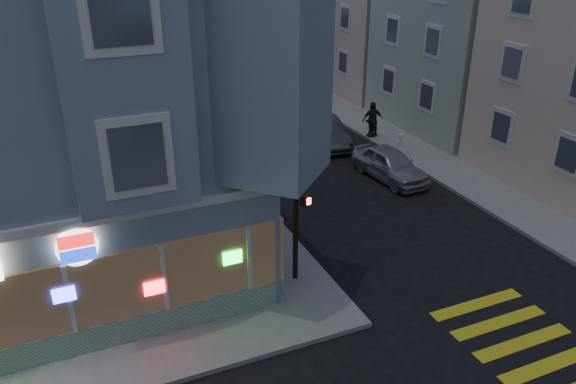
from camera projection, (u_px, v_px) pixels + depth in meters
sidewalk_ne at (459, 86)px, 40.75m from camera, size 24.00×42.00×0.15m
row_house_b at (502, 27)px, 31.42m from camera, size 12.00×8.60×10.50m
row_house_c at (408, 20)px, 39.21m from camera, size 12.00×8.60×9.00m
utility_pole at (318, 26)px, 35.62m from camera, size 2.20×0.30×9.00m
street_tree_near at (284, 26)px, 41.04m from camera, size 3.00×3.00×5.30m
street_tree_far at (248, 13)px, 47.69m from camera, size 3.00×3.00×5.30m
pedestrian_a at (371, 121)px, 30.26m from camera, size 0.96×0.83×1.71m
pedestrian_b at (373, 120)px, 30.11m from camera, size 1.20×0.65×1.94m
parked_car_a at (390, 164)px, 25.45m from camera, size 2.06×4.36×1.44m
parked_car_b at (325, 132)px, 29.53m from camera, size 2.05×4.49×1.43m
parked_car_c at (275, 99)px, 35.37m from camera, size 1.93×4.53×1.30m
parked_car_d at (275, 79)px, 40.48m from camera, size 2.42×4.43×1.18m
traffic_signal at (298, 181)px, 16.61m from camera, size 0.65×0.57×5.13m
fire_hydrant at (401, 140)px, 28.82m from camera, size 0.46×0.26×0.79m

